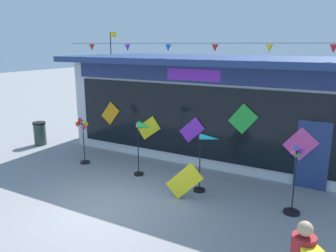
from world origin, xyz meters
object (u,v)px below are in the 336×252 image
wind_spinner_far_left (83,134)px  trash_bin (40,133)px  wind_spinner_left (143,135)px  wind_spinner_center_left (206,154)px  kite_shop_building (215,104)px  display_kite_on_ground (184,181)px  wind_spinner_center_right (294,183)px

wind_spinner_far_left → trash_bin: size_ratio=1.69×
wind_spinner_left → wind_spinner_center_left: bearing=-4.6°
wind_spinner_far_left → trash_bin: (-3.17, 0.82, -0.59)m
trash_bin → kite_shop_building: bearing=22.8°
display_kite_on_ground → kite_shop_building: bearing=101.4°
wind_spinner_center_right → trash_bin: wind_spinner_center_right is taller
wind_spinner_left → trash_bin: (-5.64, 0.79, -0.86)m
kite_shop_building → wind_spinner_left: size_ratio=6.16×
wind_spinner_far_left → wind_spinner_center_right: wind_spinner_center_right is taller
kite_shop_building → display_kite_on_ground: 4.69m
wind_spinner_left → kite_shop_building: bearing=74.9°
wind_spinner_far_left → wind_spinner_center_left: (4.64, -0.14, 0.06)m
wind_spinner_left → display_kite_on_ground: (1.85, -0.85, -0.82)m
kite_shop_building → display_kite_on_ground: (0.89, -4.41, -1.32)m
wind_spinner_center_right → display_kite_on_ground: bearing=-167.9°
wind_spinner_far_left → display_kite_on_ground: 4.43m
kite_shop_building → trash_bin: bearing=-157.2°
kite_shop_building → trash_bin: kite_shop_building is taller
wind_spinner_left → wind_spinner_center_right: 4.56m
wind_spinner_center_right → wind_spinner_center_left: bearing=177.6°
wind_spinner_far_left → wind_spinner_center_left: wind_spinner_center_left is taller
kite_shop_building → trash_bin: 7.28m
kite_shop_building → wind_spinner_left: (-0.96, -3.56, -0.50)m
display_kite_on_ground → wind_spinner_center_right: bearing=12.1°
kite_shop_building → wind_spinner_far_left: kite_shop_building is taller
kite_shop_building → display_kite_on_ground: kite_shop_building is taller
wind_spinner_center_left → wind_spinner_center_right: (2.35, -0.10, -0.33)m
kite_shop_building → wind_spinner_center_right: kite_shop_building is taller
kite_shop_building → wind_spinner_center_right: (3.56, -3.83, -1.03)m
kite_shop_building → wind_spinner_center_right: bearing=-47.1°
wind_spinner_center_left → wind_spinner_center_right: size_ratio=0.96×
wind_spinner_center_right → trash_bin: bearing=174.1°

